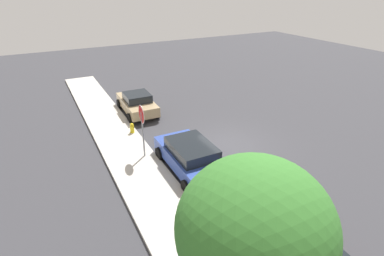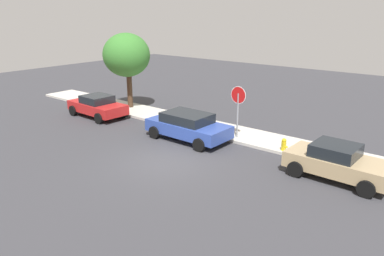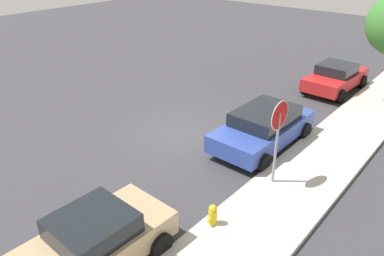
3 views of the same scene
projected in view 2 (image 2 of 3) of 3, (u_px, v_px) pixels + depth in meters
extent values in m
plane|color=#38383D|center=(167.00, 161.00, 16.26)|extent=(60.00, 60.00, 0.00)
cube|color=beige|center=(229.00, 132.00, 19.93)|extent=(32.00, 2.33, 0.14)
cylinder|color=gray|center=(238.00, 117.00, 18.60)|extent=(0.08, 0.08, 2.40)
cylinder|color=white|center=(238.00, 95.00, 18.26)|extent=(0.87, 0.05, 0.87)
cylinder|color=red|center=(238.00, 95.00, 18.26)|extent=(0.81, 0.06, 0.81)
cube|color=#2D479E|center=(188.00, 128.00, 18.81)|extent=(4.32, 1.95, 0.61)
cube|color=black|center=(187.00, 118.00, 18.69)|extent=(2.38, 1.69, 0.47)
cylinder|color=black|center=(154.00, 132.00, 19.09)|extent=(0.64, 0.23, 0.64)
cylinder|color=black|center=(179.00, 124.00, 20.48)|extent=(0.64, 0.23, 0.64)
cylinder|color=black|center=(199.00, 145.00, 17.31)|extent=(0.64, 0.23, 0.64)
cylinder|color=black|center=(223.00, 135.00, 18.70)|extent=(0.64, 0.23, 0.64)
cube|color=tan|center=(338.00, 164.00, 14.39)|extent=(3.92, 1.83, 0.61)
cube|color=black|center=(336.00, 150.00, 14.32)|extent=(1.68, 1.56, 0.47)
cylinder|color=black|center=(296.00, 169.00, 14.66)|extent=(0.65, 0.24, 0.64)
cylinder|color=black|center=(314.00, 157.00, 15.92)|extent=(0.65, 0.24, 0.64)
cylinder|color=black|center=(366.00, 189.00, 13.03)|extent=(0.65, 0.24, 0.64)
cylinder|color=black|center=(380.00, 173.00, 14.29)|extent=(0.65, 0.24, 0.64)
cube|color=red|center=(97.00, 107.00, 22.94)|extent=(4.00, 1.90, 0.58)
cube|color=black|center=(97.00, 99.00, 22.77)|extent=(1.71, 1.60, 0.46)
cylinder|color=black|center=(123.00, 112.00, 22.81)|extent=(0.65, 0.25, 0.64)
cylinder|color=black|center=(99.00, 118.00, 21.56)|extent=(0.65, 0.25, 0.64)
cylinder|color=black|center=(97.00, 105.00, 24.49)|extent=(0.65, 0.25, 0.64)
cylinder|color=black|center=(73.00, 111.00, 23.23)|extent=(0.65, 0.25, 0.64)
cylinder|color=#422D1E|center=(130.00, 90.00, 24.53)|extent=(0.34, 0.34, 2.57)
ellipsoid|color=#387A2D|center=(126.00, 55.00, 23.77)|extent=(3.00, 3.00, 2.76)
cylinder|color=gold|center=(284.00, 147.00, 17.11)|extent=(0.22, 0.22, 0.55)
sphere|color=gold|center=(284.00, 141.00, 17.01)|extent=(0.21, 0.21, 0.21)
cylinder|color=gold|center=(287.00, 147.00, 17.01)|extent=(0.08, 0.09, 0.09)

